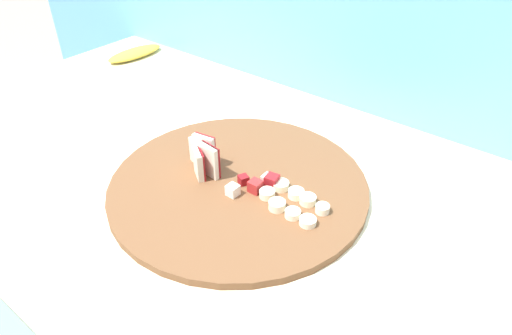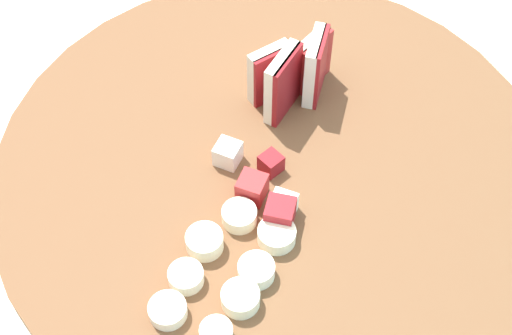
{
  "view_description": "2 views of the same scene",
  "coord_description": "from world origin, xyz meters",
  "views": [
    {
      "loc": [
        0.44,
        -0.45,
        1.41
      ],
      "look_at": [
        0.07,
        0.02,
        0.98
      ],
      "focal_mm": 31.75,
      "sensor_mm": 36.0,
      "label": 1
    },
    {
      "loc": [
        0.36,
        0.14,
        1.39
      ],
      "look_at": [
        0.07,
        0.02,
        0.97
      ],
      "focal_mm": 50.99,
      "sensor_mm": 36.0,
      "label": 2
    }
  ],
  "objects": [
    {
      "name": "banana_slice_rows",
      "position": [
        0.14,
        0.02,
        0.94
      ],
      "size": [
        0.12,
        0.07,
        0.01
      ],
      "color": "#F4EAC6",
      "rests_on": "cutting_board"
    },
    {
      "name": "apple_wedge_fan",
      "position": [
        -0.04,
        0.0,
        0.96
      ],
      "size": [
        0.08,
        0.06,
        0.06
      ],
      "color": "maroon",
      "rests_on": "cutting_board"
    },
    {
      "name": "cutting_board",
      "position": [
        0.03,
        0.01,
        0.93
      ],
      "size": [
        0.45,
        0.45,
        0.01
      ],
      "primitive_type": "cylinder",
      "color": "brown",
      "rests_on": "tiled_countertop"
    },
    {
      "name": "apple_dice_pile",
      "position": [
        0.07,
        0.02,
        0.94
      ],
      "size": [
        0.06,
        0.08,
        0.02
      ],
      "color": "white",
      "rests_on": "cutting_board"
    }
  ]
}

